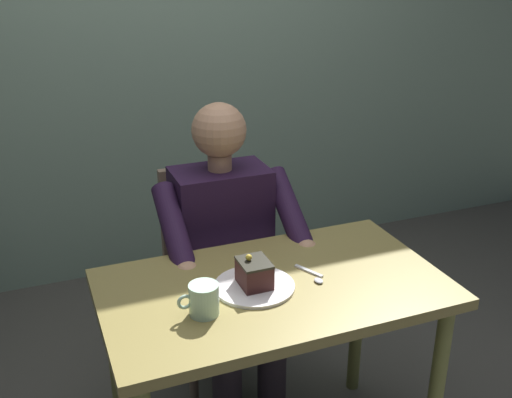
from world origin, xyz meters
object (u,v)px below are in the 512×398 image
Objects in this scene: cake_slice at (255,274)px; coffee_cup at (203,299)px; chair at (215,265)px; dining_table at (273,311)px; seated_person at (228,255)px; dessert_spoon at (314,276)px.

coffee_cup is (0.19, 0.08, -0.00)m from cake_slice.
chair reaches higher than coffee_cup.
dining_table is 0.63m from chair.
dessert_spoon is (-0.13, 0.44, 0.12)m from seated_person.
cake_slice is 0.78× the size of dessert_spoon.
cake_slice reaches higher than dessert_spoon.
coffee_cup is (0.25, 0.08, 0.15)m from dining_table.
chair is 0.22m from seated_person.
dining_table is 0.17m from dessert_spoon.
chair is at bearing -90.00° from dining_table.
dining_table is 1.20× the size of chair.
dining_table is 0.43m from seated_person.
seated_person is at bearing -73.12° from dessert_spoon.
cake_slice reaches higher than coffee_cup.
cake_slice is at bearing 83.96° from chair.
seated_person is 0.47m from cake_slice.
cake_slice is (0.06, 0.00, 0.15)m from dining_table.
coffee_cup is at bearing 22.37° from cake_slice.
cake_slice is 0.90× the size of coffee_cup.
chair is 0.68m from cake_slice.
dining_table is 0.17m from cake_slice.
dessert_spoon is at bearing -169.62° from coffee_cup.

